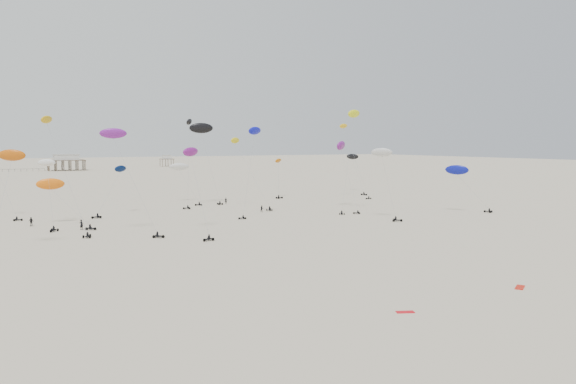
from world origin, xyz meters
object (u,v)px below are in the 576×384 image
pavilion_main (66,163)px  pavilion_small (167,161)px  rig_0 (356,166)px  rig_4 (385,168)px  spectator_0 (82,230)px  rig_9 (7,174)px

pavilion_main → pavilion_small: pavilion_main is taller
pavilion_main → pavilion_small: (70.00, 30.00, -0.74)m
rig_0 → rig_4: (-33.61, -58.81, 2.38)m
pavilion_small → rig_4: rig_4 is taller
rig_0 → spectator_0: 103.16m
rig_0 → rig_9: rig_9 is taller
pavilion_small → spectator_0: 292.30m
pavilion_small → rig_4: bearing=-97.1°
rig_4 → spectator_0: (-60.10, 16.59, -11.19)m
pavilion_small → rig_4: 294.84m
rig_9 → spectator_0: size_ratio=8.16×
rig_0 → pavilion_small: bearing=-97.5°
pavilion_main → rig_4: 264.71m
pavilion_small → rig_9: 313.23m
rig_9 → spectator_0: (12.90, 17.49, -11.96)m
pavilion_main → spectator_0: 247.35m
pavilion_main → pavilion_small: size_ratio=2.33×
spectator_0 → pavilion_main: bearing=-52.7°
pavilion_small → spectator_0: size_ratio=3.91×
rig_0 → spectator_0: rig_0 is taller
pavilion_main → rig_4: (33.59, -262.48, 6.96)m
rig_9 → spectator_0: bearing=-25.1°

